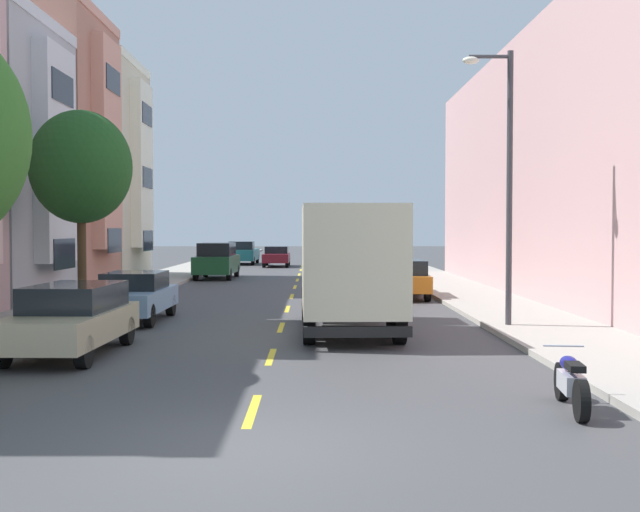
{
  "coord_description": "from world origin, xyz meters",
  "views": [
    {
      "loc": [
        0.94,
        -9.85,
        2.72
      ],
      "look_at": [
        1.11,
        19.89,
        1.68
      ],
      "focal_mm": 45.01,
      "sensor_mm": 36.0,
      "label": 1
    }
  ],
  "objects_px": {
    "parked_sedan_sky": "(134,296)",
    "parked_wagon_charcoal": "(379,264)",
    "street_tree_second": "(81,167)",
    "delivery_box_truck": "(348,261)",
    "parked_wagon_orange": "(402,277)",
    "parked_motorcycle": "(571,383)",
    "street_lamp": "(504,168)",
    "parked_wagon_champagne": "(72,317)",
    "parked_hatchback_red": "(372,261)",
    "parked_pickup_teal": "(243,253)",
    "parked_suv_forest": "(217,260)",
    "moving_burgundy_sedan": "(277,256)"
  },
  "relations": [
    {
      "from": "parked_sedan_sky",
      "to": "parked_wagon_charcoal",
      "type": "distance_m",
      "value": 21.13
    },
    {
      "from": "parked_pickup_teal",
      "to": "parked_hatchback_red",
      "type": "bearing_deg",
      "value": -52.88
    },
    {
      "from": "parked_suv_forest",
      "to": "moving_burgundy_sedan",
      "type": "xyz_separation_m",
      "value": [
        2.56,
        13.52,
        -0.24
      ]
    },
    {
      "from": "street_lamp",
      "to": "parked_hatchback_red",
      "type": "distance_m",
      "value": 27.41
    },
    {
      "from": "street_tree_second",
      "to": "street_lamp",
      "type": "xyz_separation_m",
      "value": [
        12.36,
        -3.88,
        -0.3
      ]
    },
    {
      "from": "parked_wagon_champagne",
      "to": "parked_sedan_sky",
      "type": "bearing_deg",
      "value": 90.59
    },
    {
      "from": "parked_sedan_sky",
      "to": "parked_motorcycle",
      "type": "height_order",
      "value": "parked_sedan_sky"
    },
    {
      "from": "moving_burgundy_sedan",
      "to": "parked_wagon_champagne",
      "type": "bearing_deg",
      "value": -93.63
    },
    {
      "from": "delivery_box_truck",
      "to": "parked_wagon_orange",
      "type": "relative_size",
      "value": 1.51
    },
    {
      "from": "moving_burgundy_sedan",
      "to": "parked_wagon_charcoal",
      "type": "bearing_deg",
      "value": -66.22
    },
    {
      "from": "parked_hatchback_red",
      "to": "parked_sedan_sky",
      "type": "height_order",
      "value": "parked_hatchback_red"
    },
    {
      "from": "parked_sedan_sky",
      "to": "parked_wagon_charcoal",
      "type": "xyz_separation_m",
      "value": [
        8.71,
        19.25,
        0.05
      ]
    },
    {
      "from": "street_lamp",
      "to": "parked_hatchback_red",
      "type": "bearing_deg",
      "value": 93.36
    },
    {
      "from": "street_tree_second",
      "to": "delivery_box_truck",
      "type": "height_order",
      "value": "street_tree_second"
    },
    {
      "from": "parked_sedan_sky",
      "to": "moving_burgundy_sedan",
      "type": "bearing_deg",
      "value": 85.59
    },
    {
      "from": "parked_wagon_orange",
      "to": "parked_motorcycle",
      "type": "xyz_separation_m",
      "value": [
        0.42,
        -19.25,
        -0.39
      ]
    },
    {
      "from": "parked_wagon_charcoal",
      "to": "parked_suv_forest",
      "type": "bearing_deg",
      "value": 177.11
    },
    {
      "from": "parked_suv_forest",
      "to": "parked_sedan_sky",
      "type": "distance_m",
      "value": 19.69
    },
    {
      "from": "parked_wagon_champagne",
      "to": "parked_sedan_sky",
      "type": "distance_m",
      "value": 6.2
    },
    {
      "from": "parked_pickup_teal",
      "to": "parked_motorcycle",
      "type": "relative_size",
      "value": 2.6
    },
    {
      "from": "parked_wagon_orange",
      "to": "parked_sedan_sky",
      "type": "distance_m",
      "value": 11.62
    },
    {
      "from": "delivery_box_truck",
      "to": "moving_burgundy_sedan",
      "type": "height_order",
      "value": "delivery_box_truck"
    },
    {
      "from": "delivery_box_truck",
      "to": "moving_burgundy_sedan",
      "type": "relative_size",
      "value": 1.59
    },
    {
      "from": "street_tree_second",
      "to": "delivery_box_truck",
      "type": "xyz_separation_m",
      "value": [
        8.2,
        -4.32,
        -2.75
      ]
    },
    {
      "from": "parked_wagon_champagne",
      "to": "parked_motorcycle",
      "type": "height_order",
      "value": "parked_wagon_champagne"
    },
    {
      "from": "delivery_box_truck",
      "to": "parked_wagon_champagne",
      "type": "xyz_separation_m",
      "value": [
        -6.1,
        -3.69,
        -1.06
      ]
    },
    {
      "from": "parked_wagon_orange",
      "to": "parked_pickup_teal",
      "type": "bearing_deg",
      "value": 106.89
    },
    {
      "from": "parked_wagon_orange",
      "to": "parked_sedan_sky",
      "type": "relative_size",
      "value": 1.05
    },
    {
      "from": "street_tree_second",
      "to": "parked_motorcycle",
      "type": "bearing_deg",
      "value": -50.1
    },
    {
      "from": "parked_hatchback_red",
      "to": "parked_pickup_teal",
      "type": "distance_m",
      "value": 14.66
    },
    {
      "from": "delivery_box_truck",
      "to": "parked_sedan_sky",
      "type": "height_order",
      "value": "delivery_box_truck"
    },
    {
      "from": "parked_sedan_sky",
      "to": "moving_burgundy_sedan",
      "type": "height_order",
      "value": "same"
    },
    {
      "from": "parked_wagon_orange",
      "to": "parked_pickup_teal",
      "type": "distance_m",
      "value": 30.33
    },
    {
      "from": "delivery_box_truck",
      "to": "parked_pickup_teal",
      "type": "distance_m",
      "value": 39.77
    },
    {
      "from": "parked_sedan_sky",
      "to": "street_tree_second",
      "type": "bearing_deg",
      "value": 138.38
    },
    {
      "from": "parked_suv_forest",
      "to": "parked_hatchback_red",
      "type": "distance_m",
      "value": 10.24
    },
    {
      "from": "parked_wagon_charcoal",
      "to": "parked_pickup_teal",
      "type": "bearing_deg",
      "value": 116.79
    },
    {
      "from": "street_lamp",
      "to": "parked_wagon_champagne",
      "type": "height_order",
      "value": "street_lamp"
    },
    {
      "from": "delivery_box_truck",
      "to": "parked_motorcycle",
      "type": "relative_size",
      "value": 3.48
    },
    {
      "from": "parked_wagon_champagne",
      "to": "parked_motorcycle",
      "type": "distance_m",
      "value": 10.51
    },
    {
      "from": "parked_wagon_champagne",
      "to": "parked_wagon_charcoal",
      "type": "bearing_deg",
      "value": 71.23
    },
    {
      "from": "parked_wagon_orange",
      "to": "parked_motorcycle",
      "type": "bearing_deg",
      "value": -88.75
    },
    {
      "from": "parked_wagon_orange",
      "to": "moving_burgundy_sedan",
      "type": "height_order",
      "value": "parked_wagon_orange"
    },
    {
      "from": "parked_sedan_sky",
      "to": "parked_motorcycle",
      "type": "relative_size",
      "value": 2.2
    },
    {
      "from": "parked_wagon_charcoal",
      "to": "parked_sedan_sky",
      "type": "bearing_deg",
      "value": -114.35
    },
    {
      "from": "parked_sedan_sky",
      "to": "moving_burgundy_sedan",
      "type": "relative_size",
      "value": 1.0
    },
    {
      "from": "street_tree_second",
      "to": "parked_motorcycle",
      "type": "xyz_separation_m",
      "value": [
        11.15,
        -13.34,
        -4.21
      ]
    },
    {
      "from": "delivery_box_truck",
      "to": "street_tree_second",
      "type": "bearing_deg",
      "value": 152.21
    },
    {
      "from": "street_tree_second",
      "to": "parked_sedan_sky",
      "type": "height_order",
      "value": "street_tree_second"
    },
    {
      "from": "parked_sedan_sky",
      "to": "moving_burgundy_sedan",
      "type": "xyz_separation_m",
      "value": [
        2.56,
        33.21,
        0.0
      ]
    }
  ]
}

